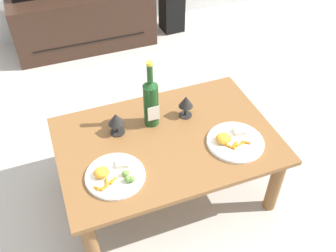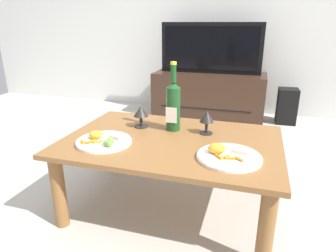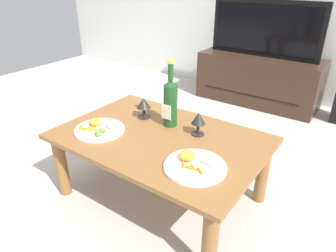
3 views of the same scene
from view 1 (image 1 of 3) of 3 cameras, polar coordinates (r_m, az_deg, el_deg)
name	(u,v)px [view 1 (image 1 of 3)]	position (r m, az deg, el deg)	size (l,w,h in m)	color
ground_plane	(167,189)	(2.29, -0.14, -9.45)	(6.40, 6.40, 0.00)	#B7B2A8
dining_table	(167,148)	(2.02, -0.16, -3.31)	(1.14, 0.77, 0.42)	brown
tv_stand	(84,20)	(3.53, -12.63, 15.40)	(1.20, 0.47, 0.49)	#382319
floor_speaker	(172,11)	(3.73, 0.56, 16.91)	(0.19, 0.19, 0.37)	black
wine_bottle	(151,101)	(1.97, -2.59, 3.80)	(0.08, 0.08, 0.39)	#19471E
goblet_left	(116,120)	(1.97, -7.84, 0.91)	(0.09, 0.09, 0.13)	black
goblet_right	(186,103)	(2.05, 2.72, 3.56)	(0.08, 0.08, 0.13)	black
dinner_plate_left	(115,175)	(1.81, -8.06, -7.34)	(0.29, 0.29, 0.05)	white
dinner_plate_right	(234,141)	(1.97, 9.91, -2.24)	(0.30, 0.30, 0.06)	white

